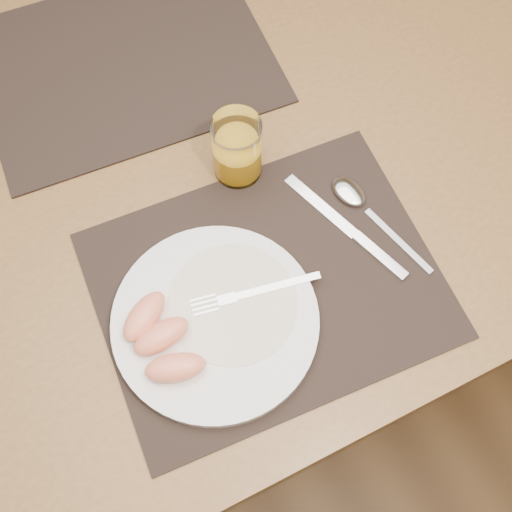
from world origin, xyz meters
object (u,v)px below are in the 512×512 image
at_px(plate, 215,321).
at_px(spoon, 356,199).
at_px(fork, 245,295).
at_px(juice_glass, 237,151).
at_px(table, 200,191).
at_px(knife, 355,235).
at_px(placemat_near, 268,285).
at_px(placemat_far, 125,62).

xyz_separation_m(plate, spoon, (0.26, 0.08, -0.00)).
xyz_separation_m(fork, juice_glass, (0.08, 0.19, 0.03)).
distance_m(table, juice_glass, 0.15).
bearing_deg(knife, fork, -174.44).
xyz_separation_m(placemat_near, plate, (-0.09, -0.02, 0.01)).
bearing_deg(fork, placemat_near, 9.42).
bearing_deg(placemat_far, plate, -96.53).
xyz_separation_m(fork, spoon, (0.21, 0.07, -0.01)).
bearing_deg(placemat_far, placemat_near, -85.68).
bearing_deg(fork, juice_glass, 67.02).
height_order(fork, juice_glass, juice_glass).
bearing_deg(placemat_far, fork, -90.45).
height_order(placemat_far, fork, fork).
distance_m(knife, spoon, 0.06).
height_order(table, juice_glass, juice_glass).
distance_m(table, plate, 0.27).
relative_size(table, spoon, 7.35).
bearing_deg(juice_glass, knife, -59.78).
distance_m(placemat_near, fork, 0.04).
relative_size(table, fork, 8.02).
relative_size(table, knife, 6.56).
distance_m(placemat_far, spoon, 0.43).
relative_size(fork, spoon, 0.92).
distance_m(fork, knife, 0.18).
distance_m(plate, juice_glass, 0.24).
relative_size(plate, juice_glass, 2.55).
bearing_deg(plate, spoon, 17.01).
bearing_deg(placemat_near, knife, 4.55).
distance_m(table, placemat_near, 0.24).
relative_size(placemat_far, spoon, 2.36).
bearing_deg(placemat_near, juice_glass, 76.77).
distance_m(fork, spoon, 0.22).
xyz_separation_m(plate, fork, (0.05, 0.01, 0.01)).
height_order(table, plate, plate).
bearing_deg(table, plate, -107.97).
bearing_deg(juice_glass, fork, -112.98).
bearing_deg(table, juice_glass, -37.39).
xyz_separation_m(table, knife, (0.15, -0.21, 0.09)).
bearing_deg(knife, juice_glass, 120.22).
bearing_deg(spoon, juice_glass, 136.24).
bearing_deg(knife, placemat_far, 112.18).
xyz_separation_m(placemat_near, fork, (-0.04, -0.01, 0.02)).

